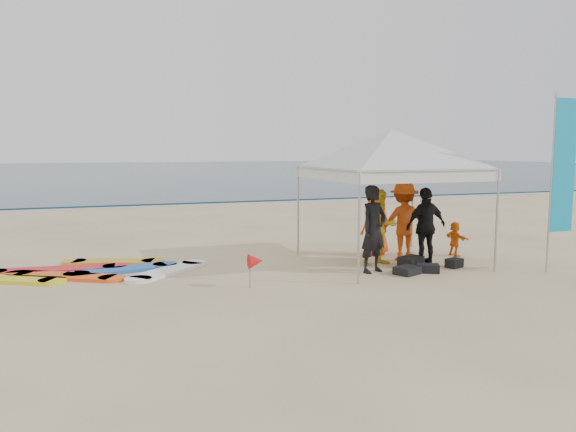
% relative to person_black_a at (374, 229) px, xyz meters
% --- Properties ---
extents(ground, '(120.00, 120.00, 0.00)m').
position_rel_person_black_a_xyz_m(ground, '(-1.40, -1.94, -0.93)').
color(ground, beige).
rests_on(ground, ground).
extents(ocean, '(160.00, 84.00, 0.08)m').
position_rel_person_black_a_xyz_m(ocean, '(-1.40, 58.06, -0.89)').
color(ocean, '#0C2633').
rests_on(ocean, ground).
extents(shoreline_foam, '(160.00, 1.20, 0.01)m').
position_rel_person_black_a_xyz_m(shoreline_foam, '(-1.40, 16.26, -0.92)').
color(shoreline_foam, silver).
rests_on(shoreline_foam, ground).
extents(person_black_a, '(0.79, 0.66, 1.85)m').
position_rel_person_black_a_xyz_m(person_black_a, '(0.00, 0.00, 0.00)').
color(person_black_a, black).
rests_on(person_black_a, ground).
extents(person_yellow, '(0.86, 0.68, 1.71)m').
position_rel_person_black_a_xyz_m(person_yellow, '(0.54, 0.67, -0.07)').
color(person_yellow, yellow).
rests_on(person_yellow, ground).
extents(person_orange_a, '(1.30, 0.89, 1.85)m').
position_rel_person_black_a_xyz_m(person_orange_a, '(1.27, 0.89, -0.00)').
color(person_orange_a, '#C54611').
rests_on(person_orange_a, ground).
extents(person_black_b, '(1.05, 0.49, 1.75)m').
position_rel_person_black_a_xyz_m(person_black_b, '(1.51, 0.32, -0.05)').
color(person_black_b, black).
rests_on(person_black_b, ground).
extents(person_orange_b, '(0.88, 0.66, 1.63)m').
position_rel_person_black_a_xyz_m(person_orange_b, '(1.01, 1.72, -0.11)').
color(person_orange_b, '#D24812').
rests_on(person_orange_b, ground).
extents(person_seated, '(0.29, 0.79, 0.84)m').
position_rel_person_black_a_xyz_m(person_seated, '(2.77, 0.96, -0.51)').
color(person_seated, orange).
rests_on(person_seated, ground).
extents(canopy_tent, '(4.61, 4.61, 3.48)m').
position_rel_person_black_a_xyz_m(canopy_tent, '(0.85, 0.80, 2.10)').
color(canopy_tent, '#A5A5A8').
rests_on(canopy_tent, ground).
extents(feather_flag, '(0.63, 0.04, 3.76)m').
position_rel_person_black_a_xyz_m(feather_flag, '(3.75, -1.26, 1.29)').
color(feather_flag, '#A5A5A8').
rests_on(feather_flag, ground).
extents(marker_pennant, '(0.28, 0.28, 0.64)m').
position_rel_person_black_a_xyz_m(marker_pennant, '(-2.71, -0.38, -0.43)').
color(marker_pennant, '#A5A5A8').
rests_on(marker_pennant, ground).
extents(gear_pile, '(1.86, 1.24, 0.22)m').
position_rel_person_black_a_xyz_m(gear_pile, '(1.09, -0.13, -0.83)').
color(gear_pile, black).
rests_on(gear_pile, ground).
extents(surfboard_spread, '(5.10, 2.76, 0.07)m').
position_rel_person_black_a_xyz_m(surfboard_spread, '(-5.76, 2.02, -0.89)').
color(surfboard_spread, '#FF5915').
rests_on(surfboard_spread, ground).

